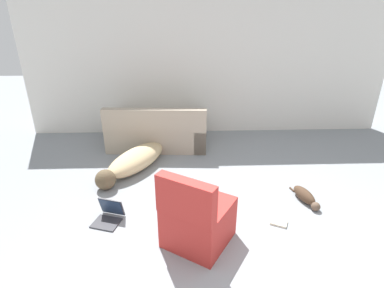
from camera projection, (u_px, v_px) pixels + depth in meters
The scene contains 7 objects.
wall_back at pixel (208, 65), 5.59m from camera, with size 6.84×0.06×2.62m.
couch at pixel (158, 132), 5.34m from camera, with size 1.76×1.03×0.79m.
dog at pixel (134, 161), 4.52m from camera, with size 1.05×1.58×0.30m.
cat at pixel (305, 196), 3.78m from camera, with size 0.25×0.57×0.16m.
laptop_open at pixel (109, 213), 3.45m from camera, with size 0.37×0.38×0.25m.
book_cream at pixel (279, 223), 3.40m from camera, with size 0.22×0.20×0.02m.
side_chair at pixel (197, 219), 3.02m from camera, with size 0.83×0.83×0.85m.
Camera 1 is at (-0.52, -1.80, 2.20)m, focal length 28.00 mm.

